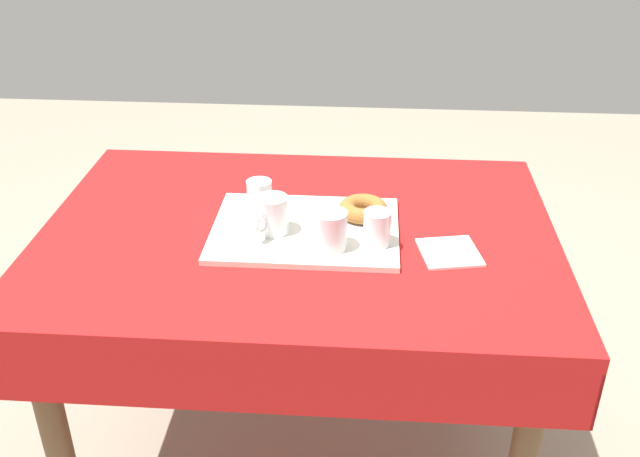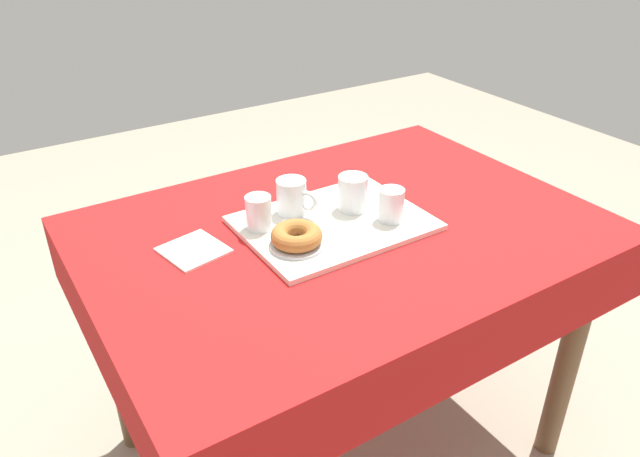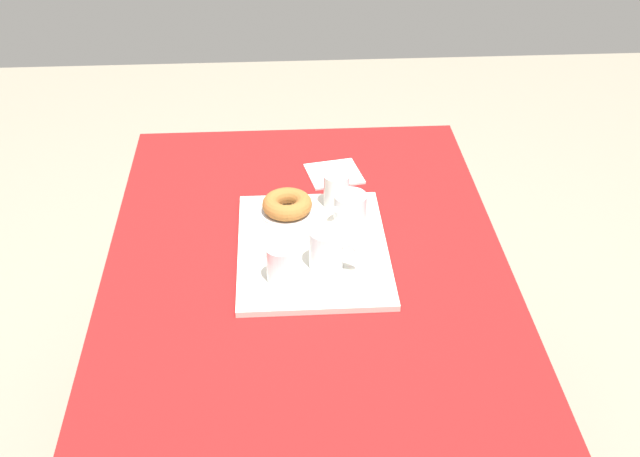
{
  "view_description": "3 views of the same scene",
  "coord_description": "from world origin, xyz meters",
  "px_view_note": "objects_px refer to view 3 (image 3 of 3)",
  "views": [
    {
      "loc": [
        -0.16,
        1.51,
        1.63
      ],
      "look_at": [
        -0.06,
        0.05,
        0.8
      ],
      "focal_mm": 40.72,
      "sensor_mm": 36.0,
      "label": 1
    },
    {
      "loc": [
        -0.75,
        -1.06,
        1.51
      ],
      "look_at": [
        -0.07,
        -0.0,
        0.79
      ],
      "focal_mm": 34.17,
      "sensor_mm": 36.0,
      "label": 2
    },
    {
      "loc": [
        1.45,
        -0.06,
        1.83
      ],
      "look_at": [
        -0.04,
        0.03,
        0.82
      ],
      "focal_mm": 45.34,
      "sensor_mm": 36.0,
      "label": 3
    }
  ],
  "objects_px": {
    "tea_mug_left": "(327,250)",
    "tea_mug_right": "(349,213)",
    "serving_tray": "(313,249)",
    "donut_plate_left": "(287,212)",
    "water_glass_near": "(336,192)",
    "paper_napkin": "(334,174)",
    "sugar_donut_left": "(287,204)",
    "dining_table": "(307,294)",
    "water_glass_far": "(281,265)"
  },
  "relations": [
    {
      "from": "tea_mug_left",
      "to": "tea_mug_right",
      "type": "bearing_deg",
      "value": 156.76
    },
    {
      "from": "serving_tray",
      "to": "donut_plate_left",
      "type": "xyz_separation_m",
      "value": [
        -0.14,
        -0.05,
        0.01
      ]
    },
    {
      "from": "water_glass_near",
      "to": "paper_napkin",
      "type": "height_order",
      "value": "water_glass_near"
    },
    {
      "from": "serving_tray",
      "to": "tea_mug_right",
      "type": "distance_m",
      "value": 0.12
    },
    {
      "from": "serving_tray",
      "to": "tea_mug_left",
      "type": "height_order",
      "value": "tea_mug_left"
    },
    {
      "from": "water_glass_near",
      "to": "sugar_donut_left",
      "type": "xyz_separation_m",
      "value": [
        0.03,
        -0.12,
        -0.01
      ]
    },
    {
      "from": "tea_mug_left",
      "to": "donut_plate_left",
      "type": "xyz_separation_m",
      "value": [
        -0.21,
        -0.08,
        -0.04
      ]
    },
    {
      "from": "paper_napkin",
      "to": "water_glass_near",
      "type": "bearing_deg",
      "value": -2.42
    },
    {
      "from": "dining_table",
      "to": "tea_mug_right",
      "type": "distance_m",
      "value": 0.21
    },
    {
      "from": "dining_table",
      "to": "water_glass_near",
      "type": "bearing_deg",
      "value": 156.79
    },
    {
      "from": "water_glass_near",
      "to": "paper_napkin",
      "type": "distance_m",
      "value": 0.17
    },
    {
      "from": "dining_table",
      "to": "tea_mug_right",
      "type": "height_order",
      "value": "tea_mug_right"
    },
    {
      "from": "water_glass_far",
      "to": "donut_plate_left",
      "type": "bearing_deg",
      "value": 175.79
    },
    {
      "from": "water_glass_near",
      "to": "paper_napkin",
      "type": "relative_size",
      "value": 0.63
    },
    {
      "from": "paper_napkin",
      "to": "sugar_donut_left",
      "type": "bearing_deg",
      "value": -32.23
    },
    {
      "from": "dining_table",
      "to": "tea_mug_right",
      "type": "xyz_separation_m",
      "value": [
        -0.09,
        0.1,
        0.16
      ]
    },
    {
      "from": "water_glass_far",
      "to": "sugar_donut_left",
      "type": "height_order",
      "value": "water_glass_far"
    },
    {
      "from": "serving_tray",
      "to": "tea_mug_right",
      "type": "bearing_deg",
      "value": 126.72
    },
    {
      "from": "tea_mug_left",
      "to": "paper_napkin",
      "type": "relative_size",
      "value": 0.83
    },
    {
      "from": "tea_mug_left",
      "to": "tea_mug_right",
      "type": "xyz_separation_m",
      "value": [
        -0.14,
        0.06,
        0.0
      ]
    },
    {
      "from": "tea_mug_left",
      "to": "paper_napkin",
      "type": "distance_m",
      "value": 0.42
    },
    {
      "from": "water_glass_far",
      "to": "tea_mug_left",
      "type": "bearing_deg",
      "value": 114.08
    },
    {
      "from": "serving_tray",
      "to": "water_glass_near",
      "type": "distance_m",
      "value": 0.19
    },
    {
      "from": "dining_table",
      "to": "donut_plate_left",
      "type": "xyz_separation_m",
      "value": [
        -0.16,
        -0.04,
        0.12
      ]
    },
    {
      "from": "dining_table",
      "to": "water_glass_far",
      "type": "bearing_deg",
      "value": -29.79
    },
    {
      "from": "serving_tray",
      "to": "donut_plate_left",
      "type": "height_order",
      "value": "donut_plate_left"
    },
    {
      "from": "tea_mug_right",
      "to": "water_glass_near",
      "type": "height_order",
      "value": "tea_mug_right"
    },
    {
      "from": "paper_napkin",
      "to": "water_glass_far",
      "type": "bearing_deg",
      "value": -17.66
    },
    {
      "from": "dining_table",
      "to": "paper_napkin",
      "type": "height_order",
      "value": "paper_napkin"
    },
    {
      "from": "serving_tray",
      "to": "water_glass_far",
      "type": "distance_m",
      "value": 0.15
    },
    {
      "from": "donut_plate_left",
      "to": "sugar_donut_left",
      "type": "bearing_deg",
      "value": 0.0
    },
    {
      "from": "tea_mug_left",
      "to": "water_glass_near",
      "type": "bearing_deg",
      "value": 170.96
    },
    {
      "from": "water_glass_near",
      "to": "paper_napkin",
      "type": "bearing_deg",
      "value": 177.58
    },
    {
      "from": "serving_tray",
      "to": "sugar_donut_left",
      "type": "distance_m",
      "value": 0.15
    },
    {
      "from": "dining_table",
      "to": "tea_mug_left",
      "type": "relative_size",
      "value": 11.29
    },
    {
      "from": "dining_table",
      "to": "water_glass_near",
      "type": "distance_m",
      "value": 0.26
    },
    {
      "from": "tea_mug_left",
      "to": "sugar_donut_left",
      "type": "xyz_separation_m",
      "value": [
        -0.21,
        -0.08,
        -0.02
      ]
    },
    {
      "from": "donut_plate_left",
      "to": "sugar_donut_left",
      "type": "relative_size",
      "value": 1.09
    },
    {
      "from": "dining_table",
      "to": "donut_plate_left",
      "type": "height_order",
      "value": "donut_plate_left"
    },
    {
      "from": "sugar_donut_left",
      "to": "paper_napkin",
      "type": "distance_m",
      "value": 0.24
    },
    {
      "from": "dining_table",
      "to": "tea_mug_left",
      "type": "xyz_separation_m",
      "value": [
        0.05,
        0.04,
        0.16
      ]
    },
    {
      "from": "paper_napkin",
      "to": "serving_tray",
      "type": "bearing_deg",
      "value": -12.31
    },
    {
      "from": "water_glass_far",
      "to": "dining_table",
      "type": "bearing_deg",
      "value": 150.21
    },
    {
      "from": "serving_tray",
      "to": "paper_napkin",
      "type": "xyz_separation_m",
      "value": [
        -0.34,
        0.07,
        -0.0
      ]
    },
    {
      "from": "dining_table",
      "to": "donut_plate_left",
      "type": "bearing_deg",
      "value": -166.38
    },
    {
      "from": "water_glass_near",
      "to": "dining_table",
      "type": "bearing_deg",
      "value": -23.21
    },
    {
      "from": "donut_plate_left",
      "to": "water_glass_near",
      "type": "bearing_deg",
      "value": 105.59
    },
    {
      "from": "water_glass_near",
      "to": "tea_mug_right",
      "type": "bearing_deg",
      "value": 11.54
    },
    {
      "from": "tea_mug_left",
      "to": "water_glass_far",
      "type": "bearing_deg",
      "value": -65.92
    },
    {
      "from": "tea_mug_right",
      "to": "paper_napkin",
      "type": "xyz_separation_m",
      "value": [
        -0.27,
        -0.01,
        -0.05
      ]
    }
  ]
}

